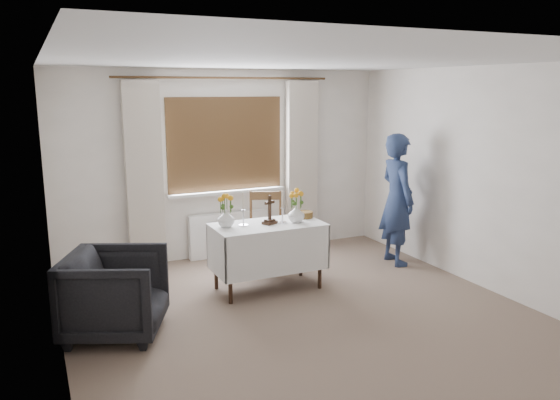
# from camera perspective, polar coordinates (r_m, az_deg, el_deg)

# --- Properties ---
(ground) EXTENTS (5.00, 5.00, 0.00)m
(ground) POSITION_cam_1_polar(r_m,az_deg,el_deg) (5.48, 3.37, -12.68)
(ground) COLOR #836B5A
(ground) RESTS_ON ground
(altar_table) EXTENTS (1.24, 0.64, 0.76)m
(altar_table) POSITION_cam_1_polar(r_m,az_deg,el_deg) (6.21, -1.27, -5.93)
(altar_table) COLOR white
(altar_table) RESTS_ON ground
(wooden_chair) EXTENTS (0.59, 0.59, 0.96)m
(wooden_chair) POSITION_cam_1_polar(r_m,az_deg,el_deg) (6.89, -1.50, -3.27)
(wooden_chair) COLOR brown
(wooden_chair) RESTS_ON ground
(armchair) EXTENTS (1.14, 1.12, 0.79)m
(armchair) POSITION_cam_1_polar(r_m,az_deg,el_deg) (5.32, -16.81, -9.35)
(armchair) COLOR black
(armchair) RESTS_ON ground
(person) EXTENTS (0.47, 0.66, 1.70)m
(person) POSITION_cam_1_polar(r_m,az_deg,el_deg) (7.17, 12.13, 0.07)
(person) COLOR navy
(person) RESTS_ON ground
(radiator) EXTENTS (1.10, 0.10, 0.60)m
(radiator) POSITION_cam_1_polar(r_m,az_deg,el_deg) (7.48, -5.39, -3.56)
(radiator) COLOR white
(radiator) RESTS_ON ground
(wooden_cross) EXTENTS (0.18, 0.16, 0.33)m
(wooden_cross) POSITION_cam_1_polar(r_m,az_deg,el_deg) (6.07, -1.09, -1.02)
(wooden_cross) COLOR black
(wooden_cross) RESTS_ON altar_table
(candlestick_left) EXTENTS (0.13, 0.13, 0.38)m
(candlestick_left) POSITION_cam_1_polar(r_m,az_deg,el_deg) (6.00, -3.86, -0.96)
(candlestick_left) COLOR white
(candlestick_left) RESTS_ON altar_table
(candlestick_right) EXTENTS (0.12, 0.12, 0.36)m
(candlestick_right) POSITION_cam_1_polar(r_m,az_deg,el_deg) (6.11, 0.25, -0.76)
(candlestick_right) COLOR white
(candlestick_right) RESTS_ON altar_table
(flower_vase_left) EXTENTS (0.24, 0.24, 0.20)m
(flower_vase_left) POSITION_cam_1_polar(r_m,az_deg,el_deg) (5.98, -5.66, -1.91)
(flower_vase_left) COLOR silver
(flower_vase_left) RESTS_ON altar_table
(flower_vase_right) EXTENTS (0.24, 0.24, 0.20)m
(flower_vase_right) POSITION_cam_1_polar(r_m,az_deg,el_deg) (6.17, 1.70, -1.44)
(flower_vase_right) COLOR silver
(flower_vase_right) RESTS_ON altar_table
(wicker_basket) EXTENTS (0.21, 0.21, 0.07)m
(wicker_basket) POSITION_cam_1_polar(r_m,az_deg,el_deg) (6.40, 2.58, -1.53)
(wicker_basket) COLOR brown
(wicker_basket) RESTS_ON altar_table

